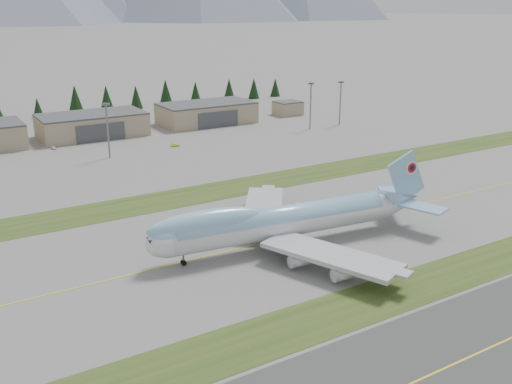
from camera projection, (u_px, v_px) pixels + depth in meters
ground at (306, 232)px, 155.18m from camera, size 7000.00×7000.00×0.00m
grass_strip_near at (408, 289)px, 124.31m from camera, size 400.00×14.00×0.08m
grass_strip_far at (227, 189)px, 191.73m from camera, size 400.00×18.00×0.08m
asphalt_taxiway at (504, 341)px, 104.82m from camera, size 400.00×32.00×0.04m
taxiway_line_main at (306, 232)px, 155.18m from camera, size 400.00×0.40×0.02m
taxiway_line_near at (504, 341)px, 104.82m from camera, size 400.00×0.40×0.02m
boeing_747_freighter at (283, 221)px, 144.06m from camera, size 81.22×69.47×21.33m
hangar_center at (92, 125)px, 267.85m from camera, size 48.00×26.60×10.80m
hangar_right at (207, 113)px, 297.43m from camera, size 48.00×26.60×10.80m
control_shed at (288, 108)px, 321.04m from camera, size 14.00×12.00×7.60m
floodlight_masts at (191, 110)px, 246.87m from camera, size 202.89×7.31×22.95m
service_vehicle_a at (54, 149)px, 244.89m from camera, size 2.10×3.54×1.13m
service_vehicle_b at (175, 146)px, 249.58m from camera, size 4.26×2.24×1.34m
service_vehicle_c at (253, 122)px, 301.73m from camera, size 3.57×4.56×1.23m
conifer_belt at (83, 101)px, 323.75m from camera, size 265.74×15.65×16.51m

